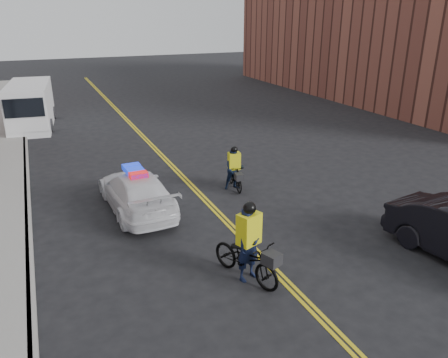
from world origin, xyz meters
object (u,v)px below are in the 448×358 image
police_cruiser (136,191)px  cargo_van (30,106)px  cyclist_near (249,253)px  cyclist_far (234,172)px

police_cruiser → cargo_van: cargo_van is taller
police_cruiser → cyclist_near: (1.68, -5.30, 0.06)m
cargo_van → cyclist_far: bearing=-57.1°
cargo_van → cyclist_near: cargo_van is taller
police_cruiser → cargo_van: size_ratio=0.76×
cyclist_near → cyclist_far: cyclist_near is taller
police_cruiser → cyclist_far: size_ratio=2.73×
police_cruiser → cyclist_far: cyclist_far is taller
police_cruiser → cargo_van: bearing=-80.3°
cargo_van → cyclist_far: (6.96, -13.71, -0.57)m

